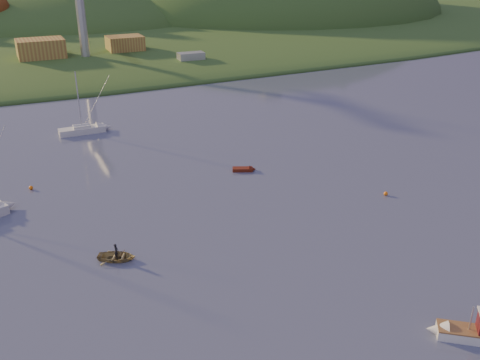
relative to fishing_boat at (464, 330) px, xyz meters
name	(u,v)px	position (x,y,z in m)	size (l,w,h in m)	color
far_shore	(33,19)	(-9.14, 224.79, -0.76)	(620.00, 220.00, 1.50)	#274A1D
shore_slope	(54,41)	(-9.14, 159.79, -0.76)	(640.00, 150.00, 7.00)	#274A1D
hill_center	(65,23)	(0.86, 204.79, -0.76)	(140.00, 120.00, 36.00)	#274A1D
hill_right	(272,16)	(85.86, 189.79, -0.76)	(150.00, 130.00, 60.00)	#274A1D
hillside_trees	(46,33)	(-9.14, 179.79, -0.76)	(280.00, 50.00, 32.00)	#294D1B
wharf	(97,60)	(-4.14, 116.79, 0.44)	(42.00, 16.00, 2.40)	slate
shed_west	(41,49)	(-17.14, 117.79, 4.04)	(11.00, 8.00, 4.80)	#946031
shed_east	(125,44)	(3.86, 118.79, 3.64)	(9.00, 7.00, 4.00)	#946031
fishing_boat	(464,330)	(0.00, 0.00, 0.00)	(5.28, 4.61, 3.43)	silver
sailboat_far	(82,129)	(-17.57, 62.84, -0.09)	(7.25, 2.22, 10.03)	silver
canoe	(117,257)	(-21.52, 22.53, -0.38)	(2.62, 3.67, 0.76)	#978653
paddler	(116,253)	(-21.52, 22.53, -0.01)	(0.55, 0.36, 1.51)	black
red_tender	(247,169)	(-0.38, 37.25, -0.53)	(3.34, 2.26, 1.08)	#56190C
work_vessel	(191,63)	(16.14, 102.79, 0.61)	(15.03, 5.57, 3.85)	slate
buoy_1	(386,194)	(11.44, 23.06, -0.51)	(0.50, 0.50, 0.50)	orange
buoy_3	(31,188)	(-27.35, 43.26, -0.51)	(0.50, 0.50, 0.50)	orange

